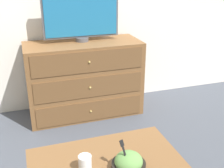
% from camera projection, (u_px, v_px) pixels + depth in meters
% --- Properties ---
extents(ground_plane, '(12.00, 12.00, 0.00)m').
position_uv_depth(ground_plane, '(88.00, 101.00, 3.50)').
color(ground_plane, '#474C56').
extents(dresser, '(1.22, 0.52, 0.81)m').
position_uv_depth(dresser, '(84.00, 79.00, 3.07)').
color(dresser, brown).
rests_on(dresser, ground_plane).
extents(tv, '(0.79, 0.14, 0.51)m').
position_uv_depth(tv, '(81.00, 15.00, 2.86)').
color(tv, '#515156').
rests_on(tv, dresser).
extents(takeout_bowl, '(0.19, 0.19, 0.18)m').
position_uv_depth(takeout_bowl, '(129.00, 163.00, 1.55)').
color(takeout_bowl, black).
rests_on(takeout_bowl, coffee_table).
extents(drink_cup, '(0.07, 0.07, 0.09)m').
position_uv_depth(drink_cup, '(85.00, 164.00, 1.54)').
color(drink_cup, '#9E6638').
rests_on(drink_cup, coffee_table).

